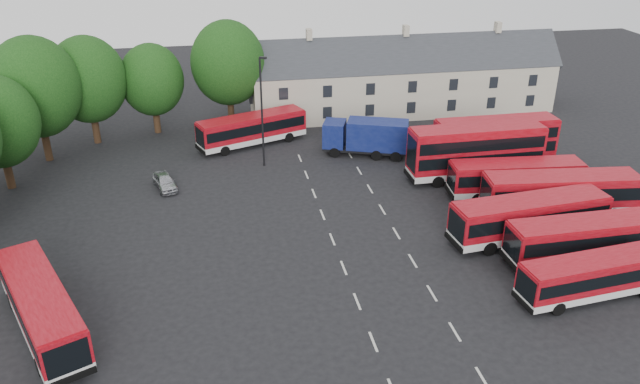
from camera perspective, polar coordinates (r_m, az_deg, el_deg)
The scene contains 16 objects.
ground at distance 45.25m, azimuth 1.63°, elevation -5.59°, with size 140.00×140.00×0.00m, color black.
lane_markings at distance 47.43m, azimuth 4.10°, elevation -4.05°, with size 5.15×33.80×0.01m.
treeline at distance 60.83m, azimuth -22.05°, elevation 7.82°, with size 29.92×32.59×12.01m.
terrace_houses at distance 73.96m, azimuth 7.59°, elevation 10.16°, with size 35.70×7.13×10.06m.
bus_row_a at distance 43.45m, azimuth 23.87°, elevation -6.88°, with size 10.32×3.38×2.86m.
bus_row_b at distance 47.17m, azimuth 23.31°, elevation -3.79°, with size 11.50×2.80×3.24m.
bus_row_c at distance 48.46m, azimuth 18.62°, elevation -2.05°, with size 12.14×3.86×3.38m.
bus_row_d at distance 53.08m, azimuth 21.18°, elevation 0.08°, with size 12.51×4.18×3.47m.
bus_row_e at distance 55.11m, azimuth 17.49°, elevation 1.40°, with size 11.36×3.54×3.16m.
bus_dd_south at distance 57.34m, azimuth 14.06°, elevation 3.79°, with size 12.05×2.91×4.93m.
bus_dd_north at distance 60.58m, azimuth 15.72°, elevation 4.64°, with size 11.42×2.71×4.68m.
bus_west at distance 40.21m, azimuth -24.17°, elevation -9.37°, with size 7.09×11.43×3.22m.
bus_north at distance 63.99m, azimuth -6.24°, elevation 5.88°, with size 11.39×6.37×3.17m.
box_truck at distance 61.26m, azimuth 4.30°, elevation 5.14°, with size 8.55×5.23×3.57m.
silver_car at distance 56.17m, azimuth -14.01°, elevation 0.93°, with size 1.55×3.85×1.31m, color #ACAEB4.
lamppost at distance 57.57m, azimuth -5.32°, elevation 7.51°, with size 0.72×0.48×10.46m.
Camera 1 is at (-8.25, -37.71, 23.62)m, focal length 35.00 mm.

